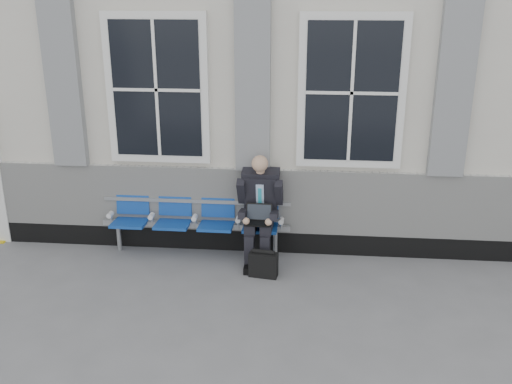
# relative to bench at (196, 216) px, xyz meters

# --- Properties ---
(ground) EXTENTS (70.00, 70.00, 0.00)m
(ground) POSITION_rel_bench_xyz_m (1.68, -1.32, -0.55)
(ground) COLOR slate
(ground) RESTS_ON ground
(station_building) EXTENTS (14.40, 4.40, 4.49)m
(station_building) POSITION_rel_bench_xyz_m (1.66, 2.15, 1.67)
(station_building) COLOR beige
(station_building) RESTS_ON ground
(bench) EXTENTS (2.60, 0.47, 0.91)m
(bench) POSITION_rel_bench_xyz_m (0.00, 0.00, 0.00)
(bench) COLOR #9EA0A3
(bench) RESTS_ON ground
(businessman) EXTENTS (0.60, 0.81, 1.47)m
(businessman) POSITION_rel_bench_xyz_m (0.90, -0.14, 0.24)
(businessman) COLOR black
(businessman) RESTS_ON ground
(briefcase) EXTENTS (0.38, 0.20, 0.37)m
(briefcase) POSITION_rel_bench_xyz_m (0.99, -0.62, -0.38)
(briefcase) COLOR black
(briefcase) RESTS_ON ground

